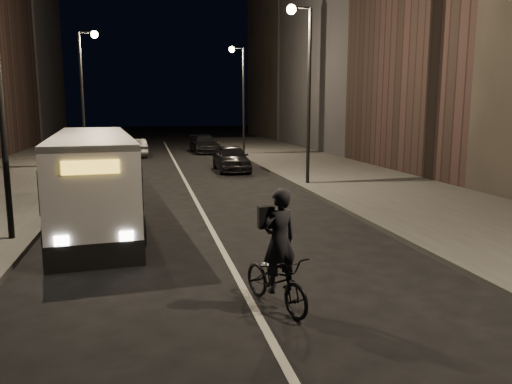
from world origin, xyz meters
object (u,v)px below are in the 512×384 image
streetlight_right_far (240,86)px  cyclist_on_bicycle (277,269)px  streetlight_left_near (7,44)px  streetlight_left_far (86,80)px  city_bus (94,174)px  car_far (204,144)px  car_near (231,158)px  streetlight_right_mid (304,71)px  car_mid (135,148)px

streetlight_right_far → cyclist_on_bicycle: (-4.91, -29.91, -4.59)m
streetlight_left_near → streetlight_left_far: (0.00, 18.00, 0.00)m
streetlight_right_far → city_bus: bearing=-112.5°
streetlight_right_far → car_far: 5.94m
cyclist_on_bicycle → car_near: (2.55, 20.31, 0.01)m
city_bus → cyclist_on_bicycle: 9.33m
streetlight_right_mid → car_near: streetlight_right_mid is taller
streetlight_right_mid → streetlight_left_near: 13.33m
streetlight_right_mid → streetlight_left_far: (-10.66, 10.00, 0.00)m
streetlight_left_far → cyclist_on_bicycle: (5.75, -23.91, -4.59)m
car_near → car_far: bearing=91.1°
city_bus → car_mid: 22.06m
city_bus → streetlight_right_far: bearing=62.2°
streetlight_right_far → streetlight_left_far: same height
streetlight_right_far → car_far: streetlight_right_far is taller
car_mid → streetlight_left_far: bearing=60.9°
cyclist_on_bicycle → car_mid: size_ratio=0.55×
streetlight_right_far → car_mid: (-8.07, 0.49, -4.68)m
city_bus → cyclist_on_bicycle: city_bus is taller
streetlight_right_mid → cyclist_on_bicycle: 15.45m
car_near → car_mid: bearing=119.8°
streetlight_right_far → streetlight_left_far: (-10.66, -6.00, 0.00)m
streetlight_left_near → streetlight_left_far: 18.00m
streetlight_right_mid → streetlight_left_far: 14.62m
streetlight_left_near → car_far: streetlight_left_near is taller
cyclist_on_bicycle → car_near: size_ratio=0.50×
streetlight_left_far → car_near: bearing=-23.4°
car_mid → streetlight_right_mid: bearing=108.7°
car_far → streetlight_right_far: bearing=-50.7°
streetlight_right_mid → car_mid: streetlight_right_mid is taller
streetlight_left_far → cyclist_on_bicycle: size_ratio=3.52×
streetlight_left_near → car_mid: size_ratio=1.95×
streetlight_left_near → streetlight_left_far: size_ratio=1.00×
car_near → car_far: (-0.16, 12.32, -0.06)m
cyclist_on_bicycle → car_far: bearing=66.6°
cyclist_on_bicycle → streetlight_left_far: bearing=84.3°
car_far → streetlight_left_near: bearing=-110.5°
streetlight_right_far → streetlight_left_near: (-10.66, -24.00, 0.00)m
cyclist_on_bicycle → car_far: cyclist_on_bicycle is taller
streetlight_right_far → car_mid: size_ratio=1.95×
streetlight_right_far → car_mid: 9.34m
streetlight_left_far → car_mid: bearing=68.2°
city_bus → car_mid: size_ratio=2.61×
streetlight_left_far → car_far: 12.80m
streetlight_right_mid → streetlight_left_far: same height
city_bus → car_far: (6.41, 24.25, -0.85)m
car_near → car_far: size_ratio=0.93×
streetlight_left_far → cyclist_on_bicycle: 25.02m
streetlight_left_near → car_mid: bearing=83.9°
streetlight_right_mid → city_bus: (-8.93, -5.53, -3.79)m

